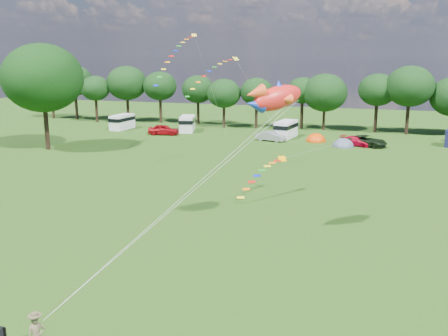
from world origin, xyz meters
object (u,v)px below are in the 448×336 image
(car_a, at_px, (164,130))
(car_d, at_px, (367,141))
(campervan_a, at_px, (122,121))
(campervan_b, at_px, (187,123))
(tent_greyblue, at_px, (343,146))
(car_b, at_px, (271,136))
(car_c, at_px, (356,141))
(tent_orange, at_px, (316,141))
(big_tree, at_px, (43,78))
(fish_kite, at_px, (273,98))
(kite_flyer, at_px, (37,336))
(campervan_c, at_px, (286,129))

(car_a, xyz_separation_m, car_d, (29.61, -0.69, -0.06))
(car_a, relative_size, campervan_a, 0.96)
(car_d, height_order, campervan_b, campervan_b)
(tent_greyblue, bearing_deg, campervan_a, 171.72)
(car_b, xyz_separation_m, car_c, (11.65, -0.20, -0.06))
(tent_orange, bearing_deg, big_tree, -152.71)
(tent_greyblue, bearing_deg, big_tree, -159.55)
(campervan_b, relative_size, fish_kite, 1.38)
(tent_orange, bearing_deg, car_a, -176.79)
(tent_orange, bearing_deg, car_c, -19.09)
(campervan_b, bearing_deg, kite_flyer, -179.54)
(tent_orange, bearing_deg, campervan_a, 176.27)
(big_tree, xyz_separation_m, campervan_a, (0.45, 18.55, -7.75))
(tent_greyblue, bearing_deg, car_d, 20.92)
(campervan_a, distance_m, campervan_c, 26.88)
(car_c, relative_size, campervan_c, 0.80)
(tent_greyblue, distance_m, fish_kite, 36.53)
(campervan_b, height_order, campervan_c, campervan_c)
(kite_flyer, bearing_deg, campervan_b, 70.08)
(car_a, xyz_separation_m, campervan_b, (2.10, 4.38, 0.51))
(big_tree, height_order, campervan_b, big_tree)
(campervan_b, distance_m, tent_greyblue, 25.33)
(campervan_a, xyz_separation_m, tent_greyblue, (35.44, -5.16, -1.25))
(tent_orange, relative_size, kite_flyer, 1.72)
(car_c, bearing_deg, campervan_c, 94.10)
(car_d, relative_size, kite_flyer, 2.97)
(tent_greyblue, height_order, fish_kite, fish_kite)
(car_b, xyz_separation_m, campervan_c, (1.44, 3.50, 0.63))
(car_c, height_order, kite_flyer, kite_flyer)
(tent_greyblue, height_order, kite_flyer, kite_flyer)
(tent_greyblue, relative_size, fish_kite, 0.83)
(car_a, xyz_separation_m, tent_orange, (22.69, 1.27, -0.77))
(campervan_c, relative_size, tent_orange, 1.70)
(fish_kite, bearing_deg, kite_flyer, -155.05)
(big_tree, height_order, kite_flyer, big_tree)
(car_d, bearing_deg, car_a, 111.32)
(tent_greyblue, bearing_deg, car_a, 176.07)
(campervan_a, distance_m, campervan_b, 10.98)
(campervan_b, bearing_deg, car_d, -115.90)
(big_tree, xyz_separation_m, campervan_c, (27.33, 18.27, -7.70))
(campervan_b, bearing_deg, campervan_c, -110.25)
(car_a, height_order, fish_kite, fish_kite)
(fish_kite, bearing_deg, car_d, 37.31)
(car_b, height_order, tent_orange, car_b)
(car_b, relative_size, tent_greyblue, 1.22)
(car_a, xyz_separation_m, car_c, (28.26, -0.66, -0.16))
(car_b, relative_size, kite_flyer, 2.18)
(tent_orange, xyz_separation_m, kite_flyer, (-4.09, -54.72, 0.88))
(big_tree, relative_size, campervan_b, 2.51)
(tent_orange, relative_size, tent_greyblue, 0.96)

